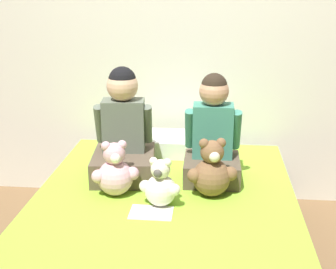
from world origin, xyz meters
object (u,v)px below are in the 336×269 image
at_px(teddy_bear_held_by_left_child, 115,172).
at_px(teddy_bear_between_children, 160,186).
at_px(bed, 163,241).
at_px(child_on_left, 123,135).
at_px(pillow_at_headboard, 175,144).
at_px(teddy_bear_held_by_right_child, 212,172).
at_px(child_on_right, 213,137).
at_px(sign_card, 151,213).

height_order(teddy_bear_held_by_left_child, teddy_bear_between_children, teddy_bear_held_by_left_child).
relative_size(bed, child_on_left, 2.95).
height_order(child_on_left, pillow_at_headboard, child_on_left).
bearing_deg(bed, teddy_bear_held_by_right_child, 24.78).
bearing_deg(teddy_bear_between_children, teddy_bear_held_by_left_child, 168.72).
bearing_deg(teddy_bear_held_by_left_child, child_on_right, 9.79).
distance_m(child_on_right, sign_card, 0.59).
relative_size(teddy_bear_held_by_left_child, sign_card, 1.42).
distance_m(child_on_right, pillow_at_headboard, 0.51).
bearing_deg(teddy_bear_held_by_left_child, teddy_bear_held_by_right_child, -13.49).
relative_size(teddy_bear_between_children, pillow_at_headboard, 0.51).
distance_m(teddy_bear_between_children, sign_card, 0.14).
bearing_deg(bed, teddy_bear_between_children, -107.82).
height_order(teddy_bear_held_by_right_child, teddy_bear_between_children, teddy_bear_held_by_right_child).
distance_m(bed, child_on_left, 0.64).
distance_m(child_on_right, teddy_bear_held_by_left_child, 0.58).
height_order(child_on_left, teddy_bear_held_by_right_child, child_on_left).
bearing_deg(bed, child_on_right, 54.29).
xyz_separation_m(bed, sign_card, (-0.04, -0.12, 0.23)).
bearing_deg(sign_card, pillow_at_headboard, 87.03).
height_order(pillow_at_headboard, sign_card, pillow_at_headboard).
bearing_deg(teddy_bear_held_by_right_child, child_on_left, 143.09).
height_order(teddy_bear_held_by_right_child, sign_card, teddy_bear_held_by_right_child).
bearing_deg(child_on_right, teddy_bear_held_by_left_child, -152.77).
distance_m(teddy_bear_held_by_right_child, pillow_at_headboard, 0.68).
xyz_separation_m(teddy_bear_between_children, sign_card, (-0.04, -0.09, -0.10)).
relative_size(child_on_left, sign_card, 3.00).
relative_size(teddy_bear_held_by_right_child, teddy_bear_between_children, 1.24).
distance_m(child_on_right, teddy_bear_held_by_right_child, 0.25).
distance_m(bed, sign_card, 0.26).
height_order(bed, child_on_right, child_on_right).
xyz_separation_m(child_on_left, teddy_bear_between_children, (0.25, -0.37, -0.13)).
relative_size(child_on_right, teddy_bear_held_by_left_child, 2.03).
relative_size(teddy_bear_held_by_left_child, teddy_bear_between_children, 1.18).
bearing_deg(teddy_bear_between_children, bed, 82.58).
xyz_separation_m(bed, teddy_bear_between_children, (-0.01, -0.03, 0.33)).
relative_size(child_on_left, child_on_right, 1.04).
bearing_deg(pillow_at_headboard, child_on_left, -123.40).
height_order(teddy_bear_between_children, pillow_at_headboard, teddy_bear_between_children).
bearing_deg(pillow_at_headboard, teddy_bear_held_by_right_child, -68.78).
xyz_separation_m(teddy_bear_held_by_left_child, teddy_bear_between_children, (0.25, -0.10, -0.02)).
xyz_separation_m(pillow_at_headboard, sign_card, (-0.04, -0.86, -0.05)).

